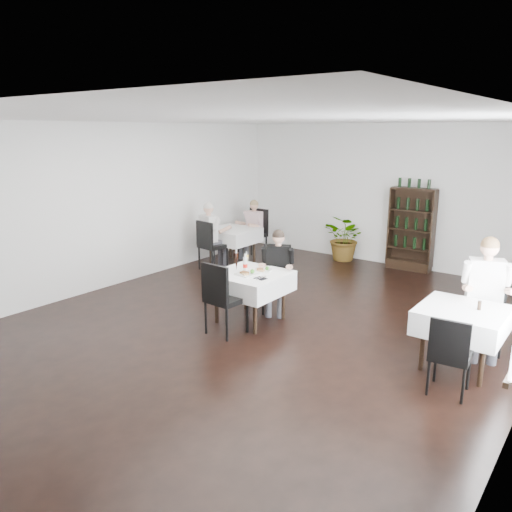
% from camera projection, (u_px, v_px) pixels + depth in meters
% --- Properties ---
extents(room_shell, '(9.00, 9.00, 9.00)m').
position_uv_depth(room_shell, '(267.00, 227.00, 7.15)').
color(room_shell, black).
rests_on(room_shell, ground).
extents(wine_shelf, '(0.90, 0.28, 1.75)m').
position_uv_depth(wine_shelf, '(411.00, 230.00, 10.32)').
color(wine_shelf, black).
rests_on(wine_shelf, ground).
extents(main_table, '(1.03, 1.03, 0.77)m').
position_uv_depth(main_table, '(250.00, 282.00, 7.54)').
color(main_table, black).
rests_on(main_table, ground).
extents(left_table, '(0.98, 0.98, 0.77)m').
position_uv_depth(left_table, '(232.00, 236.00, 10.88)').
color(left_table, black).
rests_on(left_table, ground).
extents(right_table, '(0.98, 0.98, 0.77)m').
position_uv_depth(right_table, '(462.00, 320.00, 6.04)').
color(right_table, black).
rests_on(right_table, ground).
extents(potted_tree, '(1.11, 1.03, 1.03)m').
position_uv_depth(potted_tree, '(346.00, 238.00, 11.12)').
color(potted_tree, '#23581E').
rests_on(potted_tree, ground).
extents(main_chair_far, '(0.56, 0.57, 1.02)m').
position_uv_depth(main_chair_far, '(268.00, 274.00, 8.13)').
color(main_chair_far, black).
rests_on(main_chair_far, ground).
extents(main_chair_near, '(0.52, 0.52, 1.07)m').
position_uv_depth(main_chair_near, '(222.00, 294.00, 7.02)').
color(main_chair_near, black).
rests_on(main_chair_near, ground).
extents(left_chair_far, '(0.54, 0.54, 1.13)m').
position_uv_depth(left_chair_far, '(255.00, 230.00, 11.32)').
color(left_chair_far, black).
rests_on(left_chair_far, ground).
extents(left_chair_near, '(0.54, 0.54, 1.05)m').
position_uv_depth(left_chair_near, '(210.00, 242.00, 10.33)').
color(left_chair_near, black).
rests_on(left_chair_near, ground).
extents(right_chair_far, '(0.57, 0.58, 1.06)m').
position_uv_depth(right_chair_far, '(486.00, 305.00, 6.62)').
color(right_chair_far, black).
rests_on(right_chair_far, ground).
extents(right_chair_near, '(0.46, 0.46, 0.92)m').
position_uv_depth(right_chair_near, '(450.00, 352.00, 5.40)').
color(right_chair_near, black).
rests_on(right_chair_near, ground).
extents(diner_main, '(0.61, 0.63, 1.34)m').
position_uv_depth(diner_main, '(277.00, 265.00, 7.88)').
color(diner_main, '#42434B').
rests_on(diner_main, ground).
extents(diner_left_far, '(0.54, 0.56, 1.33)m').
position_uv_depth(diner_left_far, '(252.00, 225.00, 11.30)').
color(diner_left_far, '#42434B').
rests_on(diner_left_far, ground).
extents(diner_left_near, '(0.59, 0.62, 1.42)m').
position_uv_depth(diner_left_near, '(212.00, 230.00, 10.40)').
color(diner_left_near, '#42434B').
rests_on(diner_left_near, ground).
extents(diner_right_far, '(0.68, 0.72, 1.56)m').
position_uv_depth(diner_right_far, '(486.00, 288.00, 6.35)').
color(diner_right_far, '#42434B').
rests_on(diner_right_far, ground).
extents(plate_far, '(0.34, 0.34, 0.08)m').
position_uv_depth(plate_far, '(263.00, 270.00, 7.58)').
color(plate_far, white).
rests_on(plate_far, main_table).
extents(plate_near, '(0.32, 0.32, 0.09)m').
position_uv_depth(plate_near, '(247.00, 274.00, 7.39)').
color(plate_near, white).
rests_on(plate_near, main_table).
extents(pilsner_dark, '(0.08, 0.08, 0.34)m').
position_uv_depth(pilsner_dark, '(236.00, 261.00, 7.61)').
color(pilsner_dark, black).
rests_on(pilsner_dark, main_table).
extents(pilsner_lager, '(0.07, 0.07, 0.29)m').
position_uv_depth(pilsner_lager, '(246.00, 262.00, 7.63)').
color(pilsner_lager, gold).
rests_on(pilsner_lager, main_table).
extents(coke_bottle, '(0.07, 0.07, 0.28)m').
position_uv_depth(coke_bottle, '(245.00, 265.00, 7.53)').
color(coke_bottle, silver).
rests_on(coke_bottle, main_table).
extents(napkin_cutlery, '(0.18, 0.18, 0.02)m').
position_uv_depth(napkin_cutlery, '(261.00, 278.00, 7.20)').
color(napkin_cutlery, black).
rests_on(napkin_cutlery, main_table).
extents(pepper_mill, '(0.06, 0.06, 0.11)m').
position_uv_depth(pepper_mill, '(479.00, 305.00, 5.94)').
color(pepper_mill, black).
rests_on(pepper_mill, right_table).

